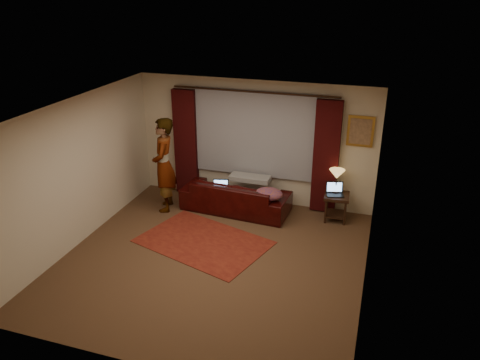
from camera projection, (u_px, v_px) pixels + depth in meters
name	position (u px, v px, depth m)	size (l,w,h in m)	color
floor	(213.00, 260.00, 7.99)	(5.00, 5.00, 0.01)	#533622
ceiling	(209.00, 111.00, 6.96)	(5.00, 5.00, 0.02)	silver
wall_back	(254.00, 143.00, 9.66)	(5.00, 0.02, 2.60)	beige
wall_front	(132.00, 277.00, 5.28)	(5.00, 0.02, 2.60)	beige
wall_left	(78.00, 172.00, 8.17)	(0.02, 5.00, 2.60)	beige
wall_right	(372.00, 212.00, 6.78)	(0.02, 5.00, 2.60)	beige
sheer_curtain	(254.00, 134.00, 9.53)	(2.50, 0.05, 1.80)	gray
drape_left	(186.00, 143.00, 10.03)	(0.50, 0.14, 2.30)	black
drape_right	(326.00, 157.00, 9.20)	(0.50, 0.14, 2.30)	black
curtain_rod	(254.00, 92.00, 9.14)	(0.04, 0.04, 3.40)	black
picture_frame	(360.00, 131.00, 8.87)	(0.50, 0.04, 0.60)	#B07C2C
sofa	(236.00, 191.00, 9.53)	(2.19, 0.95, 0.88)	black
throw_blanket	(250.00, 167.00, 9.50)	(0.82, 0.33, 0.10)	gray
clothing_pile	(269.00, 194.00, 9.09)	(0.55, 0.42, 0.23)	brown
laptop_sofa	(220.00, 187.00, 9.40)	(0.31, 0.34, 0.23)	black
area_rug	(203.00, 242.00, 8.51)	(2.24, 1.49, 0.01)	maroon
end_table	(336.00, 207.00, 9.20)	(0.47, 0.47, 0.55)	black
tiffany_lamp	(336.00, 181.00, 9.10)	(0.30, 0.30, 0.48)	olive
laptop_table	(335.00, 190.00, 9.03)	(0.33, 0.36, 0.24)	black
person	(164.00, 165.00, 9.39)	(0.57, 0.57, 1.94)	gray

